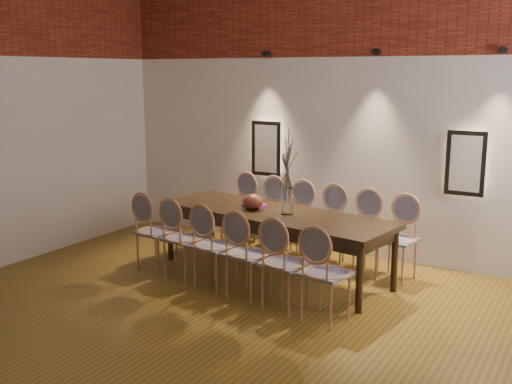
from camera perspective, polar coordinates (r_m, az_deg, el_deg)
The scene contains 24 objects.
floor at distance 5.02m, azimuth -5.78°, elevation -16.35°, with size 7.00×7.00×0.02m, color brown.
wall_back at distance 7.60m, azimuth 10.14°, elevation 8.80°, with size 7.00×0.10×4.00m, color silver.
niche_left at distance 8.12m, azimuth 1.08°, elevation 4.17°, with size 0.36×0.06×0.66m, color #FFEAC6.
niche_right at distance 7.21m, azimuth 19.38°, elevation 2.61°, with size 0.36×0.06×0.66m, color #FFEAC6.
spot_fixture_left at distance 8.03m, azimuth 1.01°, elevation 13.03°, with size 0.08×0.08×0.10m, color black.
spot_fixture_mid at distance 7.40m, azimuth 11.42°, elevation 12.95°, with size 0.08×0.08×0.10m, color black.
spot_fixture_right at distance 7.06m, azimuth 22.45°, elevation 12.41°, with size 0.08×0.08×0.10m, color black.
dining_table at distance 6.94m, azimuth 1.69°, elevation -4.91°, with size 2.83×0.91×0.75m, color black.
chair_near_a at distance 7.17m, azimuth -9.46°, elevation -3.72°, with size 0.44×0.44×0.94m, color tan, non-canonical shape.
chair_near_b at distance 6.84m, azimuth -6.82°, elevation -4.40°, with size 0.44×0.44×0.94m, color tan, non-canonical shape.
chair_near_c at distance 6.52m, azimuth -3.91°, elevation -5.14°, with size 0.44×0.44×0.94m, color tan, non-canonical shape.
chair_near_d at distance 6.22m, azimuth -0.71°, elevation -5.94°, with size 0.44×0.44×0.94m, color tan, non-canonical shape.
chair_near_e at distance 5.94m, azimuth 2.82°, elevation -6.79°, with size 0.44×0.44×0.94m, color tan, non-canonical shape.
chair_near_f at distance 5.69m, azimuth 6.69°, elevation -7.69°, with size 0.44×0.44×0.94m, color tan, non-canonical shape.
chair_far_a at distance 8.19m, azimuth -1.75°, elevation -1.68°, with size 0.44×0.44×0.94m, color tan, non-canonical shape.
chair_far_b at distance 7.89m, azimuth 0.85°, elevation -2.17°, with size 0.44×0.44×0.94m, color tan, non-canonical shape.
chair_far_c at distance 7.62m, azimuth 3.65°, elevation -2.69°, with size 0.44×0.44×0.94m, color tan, non-canonical shape.
chair_far_d at distance 7.36m, azimuth 6.64°, elevation -3.24°, with size 0.44×0.44×0.94m, color tan, non-canonical shape.
chair_far_e at distance 7.13m, azimuth 9.85°, elevation -3.82°, with size 0.44×0.44×0.94m, color tan, non-canonical shape.
chair_far_f at distance 6.92m, azimuth 13.26°, elevation -4.43°, with size 0.44×0.44×0.94m, color tan, non-canonical shape.
vase at distance 6.70m, azimuth 3.00°, elevation -0.88°, with size 0.14×0.14×0.30m, color silver.
dried_branches at distance 6.62m, azimuth 3.04°, elevation 2.93°, with size 0.50×0.50×0.70m, color #4B3D2E, non-canonical shape.
bowl at distance 6.94m, azimuth -0.28°, elevation -0.93°, with size 0.24×0.24×0.18m, color brown.
book at distance 7.10m, azimuth -0.12°, elevation -1.28°, with size 0.26×0.18×0.03m, color #811B76.
Camera 1 is at (2.67, -3.56, 2.33)m, focal length 42.00 mm.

